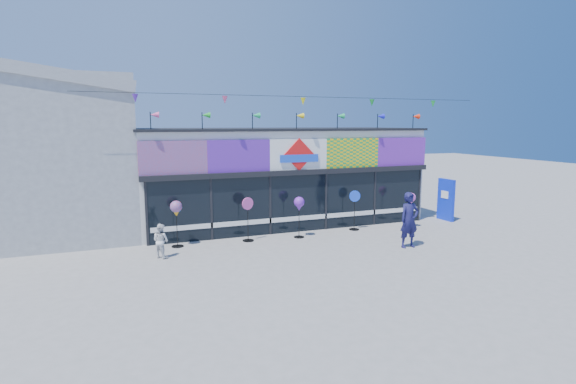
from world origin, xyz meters
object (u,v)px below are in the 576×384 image
spinner_4 (411,200)px  spinner_2 (299,205)px  spinner_3 (355,209)px  blue_sign (446,200)px  adult_man (409,220)px  child (161,241)px  spinner_1 (248,218)px  spinner_0 (176,210)px

spinner_4 → spinner_2: bearing=177.5°
spinner_2 → spinner_3: 2.63m
spinner_3 → blue_sign: bearing=1.9°
adult_man → child: (-8.21, 1.88, -0.41)m
blue_sign → spinner_1: blue_sign is taller
spinner_3 → child: bearing=-171.8°
spinner_4 → child: bearing=-176.8°
spinner_0 → spinner_2: 4.51m
spinner_0 → spinner_3: (7.08, -0.00, -0.46)m
spinner_3 → spinner_2: bearing=-172.6°
blue_sign → spinner_1: 9.28m
spinner_3 → adult_man: adult_man is taller
spinner_0 → spinner_4: size_ratio=1.12×
spinner_2 → adult_man: 4.06m
adult_man → spinner_0: bearing=159.3°
spinner_2 → adult_man: size_ratio=0.81×
blue_sign → spinner_4: 2.52m
blue_sign → spinner_2: bearing=-179.1°
spinner_3 → adult_man: 3.04m
spinner_2 → spinner_4: size_ratio=1.06×
spinner_1 → spinner_4: size_ratio=1.11×
spinner_2 → spinner_4: bearing=-2.5°
spinner_1 → spinner_3: bearing=1.7°
spinner_3 → child: (-7.74, -1.12, -0.30)m
spinner_2 → spinner_4: 4.92m
spinner_0 → spinner_4: bearing=-3.4°
spinner_0 → child: size_ratio=1.47×
spinner_0 → spinner_4: (9.41, -0.56, -0.14)m
spinner_2 → child: 5.27m
spinner_0 → spinner_4: 9.43m
spinner_0 → spinner_1: bearing=-3.2°
spinner_4 → adult_man: 3.08m
spinner_1 → blue_sign: bearing=1.8°
blue_sign → spinner_3: blue_sign is taller
blue_sign → adult_man: (-4.27, -3.15, 0.04)m
blue_sign → child: size_ratio=1.66×
blue_sign → spinner_0: 11.82m
spinner_1 → child: spinner_1 is taller
spinner_0 → adult_man: adult_man is taller
spinner_0 → spinner_2: spinner_0 is taller
blue_sign → spinner_4: blue_sign is taller
spinner_2 → spinner_4: (4.91, -0.22, -0.08)m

